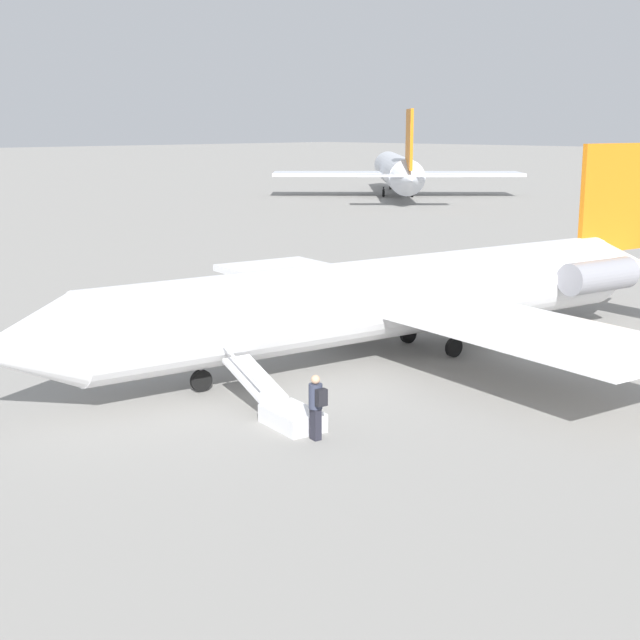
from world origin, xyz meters
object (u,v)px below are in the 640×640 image
at_px(boarding_stairs, 284,409).
at_px(passenger, 316,403).
at_px(airplane_far_center, 397,171).
at_px(airplane_main, 405,294).

bearing_deg(boarding_stairs, passenger, 178.72).
xyz_separation_m(airplane_far_center, boarding_stairs, (64.10, 50.47, -2.48)).
bearing_deg(passenger, airplane_far_center, -40.50).
relative_size(airplane_main, airplane_far_center, 0.92).
bearing_deg(airplane_far_center, boarding_stairs, 173.59).
xyz_separation_m(airplane_main, passenger, (8.42, 4.08, -1.18)).
distance_m(airplane_main, boarding_stairs, 8.64).
height_order(airplane_main, passenger, airplane_main).
height_order(airplane_far_center, boarding_stairs, airplane_far_center).
relative_size(airplane_far_center, boarding_stairs, 7.47).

